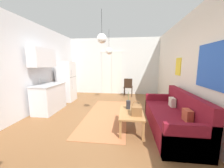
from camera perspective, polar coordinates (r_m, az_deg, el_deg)
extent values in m
cube|color=brown|center=(3.72, -4.97, -16.76)|extent=(5.06, 7.56, 0.10)
cube|color=silver|center=(6.85, 0.92, 7.67)|extent=(4.66, 0.10, 2.83)
cube|color=white|center=(6.85, -2.32, 4.66)|extent=(0.49, 0.02, 2.12)
cube|color=white|center=(6.79, 1.97, 4.62)|extent=(0.49, 0.02, 2.12)
cube|color=white|center=(6.82, -0.20, 13.80)|extent=(1.09, 0.03, 0.06)
cube|color=silver|center=(3.64, 32.62, 5.28)|extent=(0.10, 7.16, 2.83)
cube|color=blue|center=(3.04, 36.99, 6.25)|extent=(0.02, 0.88, 0.84)
cube|color=yellow|center=(4.48, 26.78, 6.76)|extent=(0.02, 0.37, 0.52)
cube|color=silver|center=(4.44, -35.64, 5.41)|extent=(0.10, 7.16, 2.83)
cube|color=yellow|center=(4.84, -30.77, 8.78)|extent=(0.02, 0.32, 0.40)
cube|color=#B26B42|center=(4.13, -2.32, -13.21)|extent=(1.21, 2.90, 0.01)
cube|color=maroon|center=(3.48, 23.59, -14.53)|extent=(0.83, 2.14, 0.44)
cube|color=maroon|center=(3.51, 29.25, -10.62)|extent=(0.15, 2.14, 0.91)
cube|color=maroon|center=(2.58, 30.60, -21.11)|extent=(0.83, 0.11, 0.63)
cube|color=maroon|center=(4.37, 19.85, -8.20)|extent=(0.83, 0.11, 0.63)
cube|color=#B74C33|center=(3.02, 29.90, -11.71)|extent=(0.14, 0.24, 0.24)
cube|color=beige|center=(3.82, 24.65, -7.18)|extent=(0.13, 0.23, 0.24)
cube|color=#A87542|center=(3.20, 8.41, -12.04)|extent=(0.55, 0.97, 0.04)
cube|color=#A87542|center=(2.88, 3.65, -19.17)|extent=(0.05, 0.05, 0.40)
cube|color=#A87542|center=(2.90, 13.42, -19.23)|extent=(0.05, 0.05, 0.40)
cube|color=#A87542|center=(3.70, 4.44, -12.68)|extent=(0.05, 0.05, 0.40)
cube|color=#A87542|center=(3.71, 11.83, -12.77)|extent=(0.05, 0.05, 0.40)
cylinder|color=#2D2D33|center=(3.34, 7.08, -8.89)|extent=(0.11, 0.11, 0.21)
cylinder|color=#477F42|center=(3.28, 7.15, -5.28)|extent=(0.01, 0.01, 0.22)
cube|color=brown|center=(3.02, 10.54, -11.07)|extent=(0.22, 0.29, 0.20)
torus|color=brown|center=(2.98, 10.61, -8.91)|extent=(0.19, 0.01, 0.19)
cube|color=white|center=(5.80, -19.25, 1.03)|extent=(0.62, 0.65, 1.63)
cube|color=#4C4C51|center=(5.65, -16.46, 2.98)|extent=(0.01, 0.63, 0.01)
cylinder|color=#B7BABF|center=(5.46, -17.14, 4.83)|extent=(0.02, 0.02, 0.23)
cylinder|color=#B7BABF|center=(5.52, -16.91, -0.26)|extent=(0.02, 0.02, 0.36)
cube|color=silver|center=(4.80, -25.49, -5.58)|extent=(0.58, 1.12, 0.86)
cube|color=#B7BABF|center=(4.72, -25.85, -0.33)|extent=(0.61, 1.15, 0.03)
cube|color=#999BA0|center=(4.67, -26.25, -1.00)|extent=(0.36, 0.40, 0.10)
cylinder|color=#B7BABF|center=(4.78, -28.68, 0.97)|extent=(0.02, 0.02, 0.20)
cube|color=silver|center=(4.74, -27.88, 9.99)|extent=(0.32, 1.01, 0.59)
cylinder|color=black|center=(6.58, 8.70, -3.02)|extent=(0.03, 0.03, 0.43)
cylinder|color=black|center=(6.60, 5.57, -2.92)|extent=(0.03, 0.03, 0.43)
cylinder|color=black|center=(6.25, 8.56, -3.65)|extent=(0.03, 0.03, 0.43)
cylinder|color=black|center=(6.27, 5.27, -3.54)|extent=(0.03, 0.03, 0.43)
cube|color=black|center=(6.38, 7.06, -1.30)|extent=(0.45, 0.43, 0.04)
cube|color=black|center=(6.17, 6.98, 0.40)|extent=(0.38, 0.06, 0.41)
cylinder|color=black|center=(3.49, -4.52, 25.47)|extent=(0.01, 0.01, 0.56)
sphere|color=white|center=(3.40, -4.44, 19.07)|extent=(0.23, 0.23, 0.23)
cylinder|color=black|center=(5.28, -1.34, 19.14)|extent=(0.01, 0.01, 0.67)
sphere|color=white|center=(5.21, -1.32, 14.09)|extent=(0.27, 0.27, 0.27)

